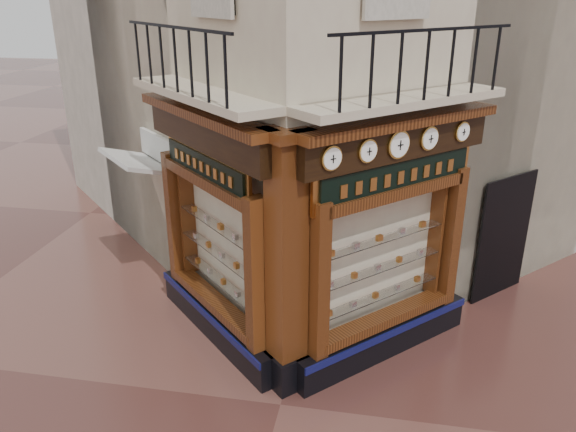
% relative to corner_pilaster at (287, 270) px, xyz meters
% --- Properties ---
extents(ground, '(80.00, 80.00, 0.00)m').
position_rel_corner_pilaster_xyz_m(ground, '(0.00, -0.50, -1.95)').
color(ground, '#502B25').
rests_on(ground, ground).
extents(shopfront_left, '(2.86, 2.86, 3.98)m').
position_rel_corner_pilaster_xyz_m(shopfront_left, '(-1.41, 1.07, 0.03)').
color(shopfront_left, black).
rests_on(shopfront_left, ground).
extents(shopfront_right, '(2.86, 2.86, 3.98)m').
position_rel_corner_pilaster_xyz_m(shopfront_right, '(1.41, 1.07, 0.03)').
color(shopfront_right, black).
rests_on(shopfront_right, ground).
extents(corner_pilaster, '(0.85, 0.85, 3.98)m').
position_rel_corner_pilaster_xyz_m(corner_pilaster, '(0.00, 0.00, 0.00)').
color(corner_pilaster, black).
rests_on(corner_pilaster, ground).
extents(balcony, '(5.94, 2.97, 1.03)m').
position_rel_corner_pilaster_xyz_m(balcony, '(0.00, 0.99, 2.27)').
color(balcony, beige).
rests_on(balcony, ground).
extents(clock_a, '(0.27, 0.27, 0.33)m').
position_rel_corner_pilaster_xyz_m(clock_a, '(0.59, -0.01, 1.67)').
color(clock_a, gold).
rests_on(clock_a, ground).
extents(clock_b, '(0.27, 0.27, 0.33)m').
position_rel_corner_pilaster_xyz_m(clock_b, '(1.03, 0.43, 1.67)').
color(clock_b, gold).
rests_on(clock_b, ground).
extents(clock_c, '(0.32, 0.32, 0.41)m').
position_rel_corner_pilaster_xyz_m(clock_c, '(1.44, 0.83, 1.67)').
color(clock_c, gold).
rests_on(clock_c, ground).
extents(clock_d, '(0.29, 0.29, 0.36)m').
position_rel_corner_pilaster_xyz_m(clock_d, '(1.88, 1.27, 1.67)').
color(clock_d, gold).
rests_on(clock_d, ground).
extents(clock_e, '(0.25, 0.25, 0.31)m').
position_rel_corner_pilaster_xyz_m(clock_e, '(2.39, 1.79, 1.67)').
color(clock_e, gold).
rests_on(clock_e, ground).
extents(awning, '(1.86, 1.86, 0.36)m').
position_rel_corner_pilaster_xyz_m(awning, '(-3.38, 2.67, -1.95)').
color(awning, silver).
rests_on(awning, ground).
extents(signboard_left, '(1.91, 1.91, 0.51)m').
position_rel_corner_pilaster_xyz_m(signboard_left, '(-1.46, 1.01, 1.15)').
color(signboard_left, '#C17E38').
rests_on(signboard_left, ground).
extents(signboard_right, '(2.24, 2.24, 0.60)m').
position_rel_corner_pilaster_xyz_m(signboard_right, '(1.46, 1.01, 1.15)').
color(signboard_right, '#C17E38').
rests_on(signboard_right, ground).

